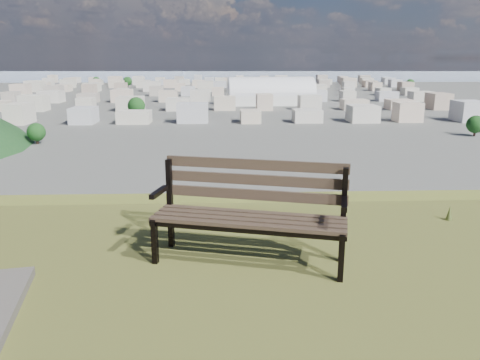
{
  "coord_description": "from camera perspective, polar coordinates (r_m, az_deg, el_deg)",
  "views": [
    {
      "loc": [
        -0.35,
        -2.06,
        26.9
      ],
      "look_at": [
        -0.1,
        4.08,
        25.3
      ],
      "focal_mm": 35.0,
      "sensor_mm": 36.0,
      "label": 1
    }
  ],
  "objects": [
    {
      "name": "city_blocks",
      "position": [
        397.2,
        -2.29,
        11.23
      ],
      "size": [
        395.0,
        361.0,
        7.0
      ],
      "color": "beige",
      "rests_on": "ground"
    },
    {
      "name": "arena",
      "position": [
        285.09,
        3.74,
        10.19
      ],
      "size": [
        52.21,
        24.96,
        21.46
      ],
      "rotation": [
        0.0,
        0.0,
        0.07
      ],
      "color": "silver",
      "rests_on": "ground"
    },
    {
      "name": "bay_water",
      "position": [
        902.46,
        -2.34,
        12.89
      ],
      "size": [
        2400.0,
        700.0,
        0.12
      ],
      "primitive_type": "cube",
      "color": "#8293A6",
      "rests_on": "ground"
    },
    {
      "name": "city_trees",
      "position": [
        322.87,
        -7.04,
        10.59
      ],
      "size": [
        406.52,
        387.2,
        9.98
      ],
      "color": "black",
      "rests_on": "ground"
    },
    {
      "name": "park_bench",
      "position": [
        4.47,
        1.32,
        -3.22
      ],
      "size": [
        1.9,
        1.02,
        0.95
      ],
      "rotation": [
        0.0,
        0.0,
        -0.26
      ],
      "color": "#453928",
      "rests_on": "hilltop_mesa"
    },
    {
      "name": "far_hills",
      "position": [
        1406.29,
        -4.93,
        14.5
      ],
      "size": [
        2050.0,
        340.0,
        60.0
      ],
      "color": "#8B98AC",
      "rests_on": "ground"
    }
  ]
}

